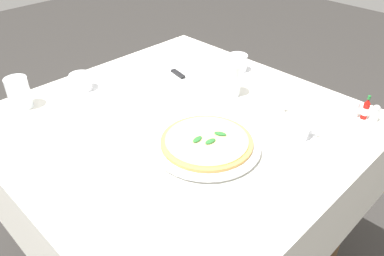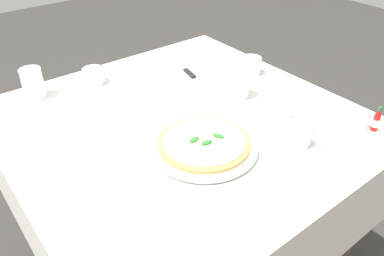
{
  "view_description": "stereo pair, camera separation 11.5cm",
  "coord_description": "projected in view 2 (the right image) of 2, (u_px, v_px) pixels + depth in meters",
  "views": [
    {
      "loc": [
        -0.76,
        0.69,
        1.4
      ],
      "look_at": [
        -0.08,
        0.02,
        0.75
      ],
      "focal_mm": 35.88,
      "sensor_mm": 36.0,
      "label": 1
    },
    {
      "loc": [
        -0.83,
        0.61,
        1.4
      ],
      "look_at": [
        -0.08,
        0.02,
        0.75
      ],
      "focal_mm": 35.88,
      "sensor_mm": 36.0,
      "label": 2
    }
  ],
  "objects": [
    {
      "name": "dining_table",
      "position": [
        182.0,
        153.0,
        1.31
      ],
      "size": [
        1.06,
        1.06,
        0.73
      ],
      "color": "white",
      "rests_on": "ground_plane"
    },
    {
      "name": "pizza_plate",
      "position": [
        203.0,
        146.0,
        1.09
      ],
      "size": [
        0.31,
        0.31,
        0.02
      ],
      "color": "white",
      "rests_on": "dining_table"
    },
    {
      "name": "pizza",
      "position": [
        204.0,
        142.0,
        1.09
      ],
      "size": [
        0.26,
        0.26,
        0.02
      ],
      "color": "tan",
      "rests_on": "pizza_plate"
    },
    {
      "name": "coffee_cup_back_corner",
      "position": [
        94.0,
        77.0,
        1.41
      ],
      "size": [
        0.13,
        0.13,
        0.06
      ],
      "color": "white",
      "rests_on": "dining_table"
    },
    {
      "name": "coffee_cup_left_edge",
      "position": [
        251.0,
        67.0,
        1.48
      ],
      "size": [
        0.13,
        0.13,
        0.07
      ],
      "color": "white",
      "rests_on": "dining_table"
    },
    {
      "name": "coffee_cup_far_right",
      "position": [
        298.0,
        137.0,
        1.1
      ],
      "size": [
        0.13,
        0.13,
        0.06
      ],
      "color": "white",
      "rests_on": "dining_table"
    },
    {
      "name": "water_glass_near_right",
      "position": [
        33.0,
        85.0,
        1.32
      ],
      "size": [
        0.07,
        0.07,
        0.11
      ],
      "color": "white",
      "rests_on": "dining_table"
    },
    {
      "name": "water_glass_center_back",
      "position": [
        238.0,
        83.0,
        1.33
      ],
      "size": [
        0.08,
        0.08,
        0.11
      ],
      "color": "white",
      "rests_on": "dining_table"
    },
    {
      "name": "napkin_folded",
      "position": [
        184.0,
        72.0,
        1.49
      ],
      "size": [
        0.24,
        0.17,
        0.02
      ],
      "rotation": [
        0.0,
        0.0,
        -0.17
      ],
      "color": "white",
      "rests_on": "dining_table"
    },
    {
      "name": "dinner_knife",
      "position": [
        184.0,
        68.0,
        1.48
      ],
      "size": [
        0.19,
        0.06,
        0.01
      ],
      "rotation": [
        0.0,
        0.0,
        -0.2
      ],
      "color": "silver",
      "rests_on": "napkin_folded"
    },
    {
      "name": "hot_sauce_bottle",
      "position": [
        376.0,
        121.0,
        1.16
      ],
      "size": [
        0.02,
        0.02,
        0.08
      ],
      "color": "#B7140F",
      "rests_on": "dining_table"
    },
    {
      "name": "salt_shaker",
      "position": [
        365.0,
        120.0,
        1.18
      ],
      "size": [
        0.03,
        0.03,
        0.06
      ],
      "color": "white",
      "rests_on": "dining_table"
    },
    {
      "name": "menu_card",
      "position": [
        280.0,
        105.0,
        1.24
      ],
      "size": [
        0.09,
        0.01,
        0.06
      ],
      "rotation": [
        0.0,
        0.0,
        0.05
      ],
      "color": "white",
      "rests_on": "dining_table"
    }
  ]
}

